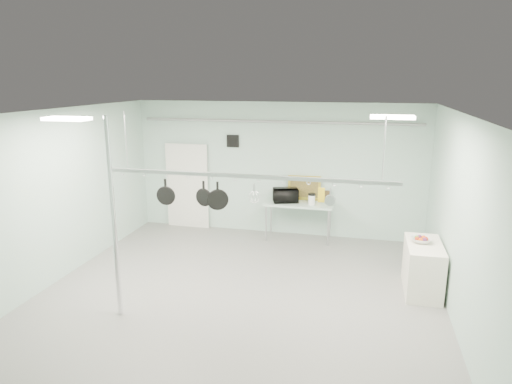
% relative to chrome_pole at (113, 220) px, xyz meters
% --- Properties ---
extents(floor, '(8.00, 8.00, 0.00)m').
position_rel_chrome_pole_xyz_m(floor, '(1.70, 0.60, -1.60)').
color(floor, gray).
rests_on(floor, ground).
extents(ceiling, '(7.00, 8.00, 0.02)m').
position_rel_chrome_pole_xyz_m(ceiling, '(1.70, 0.60, 1.59)').
color(ceiling, silver).
rests_on(ceiling, back_wall).
extents(back_wall, '(7.00, 0.02, 3.20)m').
position_rel_chrome_pole_xyz_m(back_wall, '(1.70, 4.59, 0.00)').
color(back_wall, '#A6C7B4').
rests_on(back_wall, floor).
extents(right_wall, '(0.02, 8.00, 3.20)m').
position_rel_chrome_pole_xyz_m(right_wall, '(5.19, 0.60, 0.00)').
color(right_wall, '#A6C7B4').
rests_on(right_wall, floor).
extents(door, '(1.10, 0.10, 2.20)m').
position_rel_chrome_pole_xyz_m(door, '(-0.60, 4.54, -0.55)').
color(door, silver).
rests_on(door, floor).
extents(wall_vent, '(0.30, 0.04, 0.30)m').
position_rel_chrome_pole_xyz_m(wall_vent, '(0.60, 4.57, 0.65)').
color(wall_vent, black).
rests_on(wall_vent, back_wall).
extents(conduit_pipe, '(6.60, 0.07, 0.07)m').
position_rel_chrome_pole_xyz_m(conduit_pipe, '(1.70, 4.50, 1.15)').
color(conduit_pipe, gray).
rests_on(conduit_pipe, back_wall).
extents(chrome_pole, '(0.08, 0.08, 3.20)m').
position_rel_chrome_pole_xyz_m(chrome_pole, '(0.00, 0.00, 0.00)').
color(chrome_pole, silver).
rests_on(chrome_pole, floor).
extents(prep_table, '(1.60, 0.70, 0.91)m').
position_rel_chrome_pole_xyz_m(prep_table, '(2.30, 4.20, -0.77)').
color(prep_table, silver).
rests_on(prep_table, floor).
extents(side_cabinet, '(0.60, 1.20, 0.90)m').
position_rel_chrome_pole_xyz_m(side_cabinet, '(4.85, 2.00, -1.15)').
color(side_cabinet, white).
rests_on(side_cabinet, floor).
extents(pot_rack, '(4.80, 0.06, 1.00)m').
position_rel_chrome_pole_xyz_m(pot_rack, '(1.90, 0.90, 0.63)').
color(pot_rack, '#B7B7BC').
rests_on(pot_rack, ceiling).
extents(light_panel_left, '(0.65, 0.30, 0.05)m').
position_rel_chrome_pole_xyz_m(light_panel_left, '(-0.50, -0.20, 1.56)').
color(light_panel_left, white).
rests_on(light_panel_left, ceiling).
extents(light_panel_right, '(0.65, 0.30, 0.05)m').
position_rel_chrome_pole_xyz_m(light_panel_right, '(4.10, 1.20, 1.56)').
color(light_panel_right, white).
rests_on(light_panel_right, ceiling).
extents(microwave, '(0.66, 0.54, 0.32)m').
position_rel_chrome_pole_xyz_m(microwave, '(1.98, 4.20, -0.54)').
color(microwave, black).
rests_on(microwave, prep_table).
extents(coffee_canister, '(0.19, 0.19, 0.23)m').
position_rel_chrome_pole_xyz_m(coffee_canister, '(2.61, 4.09, -0.58)').
color(coffee_canister, white).
rests_on(coffee_canister, prep_table).
extents(painting_large, '(0.78, 0.16, 0.58)m').
position_rel_chrome_pole_xyz_m(painting_large, '(2.38, 4.50, -0.41)').
color(painting_large, gold).
rests_on(painting_large, prep_table).
extents(painting_small, '(0.31, 0.10, 0.25)m').
position_rel_chrome_pole_xyz_m(painting_small, '(2.86, 4.50, -0.57)').
color(painting_small, '#382813').
rests_on(painting_small, prep_table).
extents(fruit_bowl, '(0.36, 0.36, 0.09)m').
position_rel_chrome_pole_xyz_m(fruit_bowl, '(4.79, 2.07, -0.66)').
color(fruit_bowl, silver).
rests_on(fruit_bowl, side_cabinet).
extents(skillet_left, '(0.33, 0.09, 0.46)m').
position_rel_chrome_pole_xyz_m(skillet_left, '(0.48, 0.90, 0.26)').
color(skillet_left, black).
rests_on(skillet_left, pot_rack).
extents(skillet_mid, '(0.31, 0.13, 0.41)m').
position_rel_chrome_pole_xyz_m(skillet_mid, '(1.16, 0.90, 0.28)').
color(skillet_mid, black).
rests_on(skillet_mid, pot_rack).
extents(skillet_right, '(0.35, 0.19, 0.49)m').
position_rel_chrome_pole_xyz_m(skillet_right, '(1.40, 0.90, 0.24)').
color(skillet_right, black).
rests_on(skillet_right, pot_rack).
extents(whisk, '(0.25, 0.25, 0.33)m').
position_rel_chrome_pole_xyz_m(whisk, '(2.02, 0.90, 0.32)').
color(whisk, '#B0B0B5').
rests_on(whisk, pot_rack).
extents(grater, '(0.11, 0.04, 0.25)m').
position_rel_chrome_pole_xyz_m(grater, '(3.10, 0.90, 0.36)').
color(grater, gold).
rests_on(grater, pot_rack).
extents(saucepan, '(0.18, 0.15, 0.29)m').
position_rel_chrome_pole_xyz_m(saucepan, '(3.24, 0.90, 0.34)').
color(saucepan, '#A3A2A7').
rests_on(saucepan, pot_rack).
extents(fruit_cluster, '(0.24, 0.24, 0.09)m').
position_rel_chrome_pole_xyz_m(fruit_cluster, '(4.79, 2.07, -0.62)').
color(fruit_cluster, '#AC280F').
rests_on(fruit_cluster, fruit_bowl).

